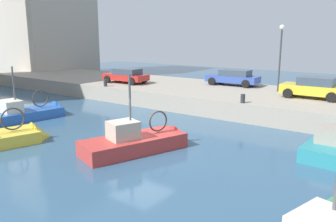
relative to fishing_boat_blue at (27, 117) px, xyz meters
name	(u,v)px	position (x,y,z in m)	size (l,w,h in m)	color
water_surface	(141,146)	(0.09, -9.54, -0.10)	(80.00, 80.00, 0.00)	#335675
quay_wall	(240,99)	(11.59, -9.54, 0.50)	(9.00, 56.00, 1.20)	#9E9384
fishing_boat_blue	(27,117)	(0.00, 0.00, 0.00)	(6.13, 2.83, 4.33)	#2D60B7
fishing_boat_red	(141,148)	(-0.37, -9.90, 0.01)	(5.94, 3.59, 4.47)	#BC3833
parked_car_blue	(233,77)	(14.07, -7.76, 1.78)	(2.09, 4.40, 1.31)	#334C9E
parked_car_red	(126,75)	(9.94, 0.46, 1.76)	(2.09, 4.08, 1.27)	red
parked_car_yellow	(313,87)	(11.65, -14.65, 1.82)	(1.99, 3.96, 1.42)	gold
mooring_bollard_mid	(243,99)	(7.44, -11.54, 1.37)	(0.28, 0.28, 0.55)	#2D2D33
mooring_bollard_north	(105,83)	(7.44, 0.46, 1.37)	(0.28, 0.28, 0.55)	#2D2D33
quay_streetlamp	(281,47)	(13.09, -11.85, 4.35)	(0.36, 0.36, 4.83)	#38383D
waterfront_building_west_mid	(46,4)	(15.55, 19.02, 9.01)	(10.22, 8.55, 18.19)	#B2A899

